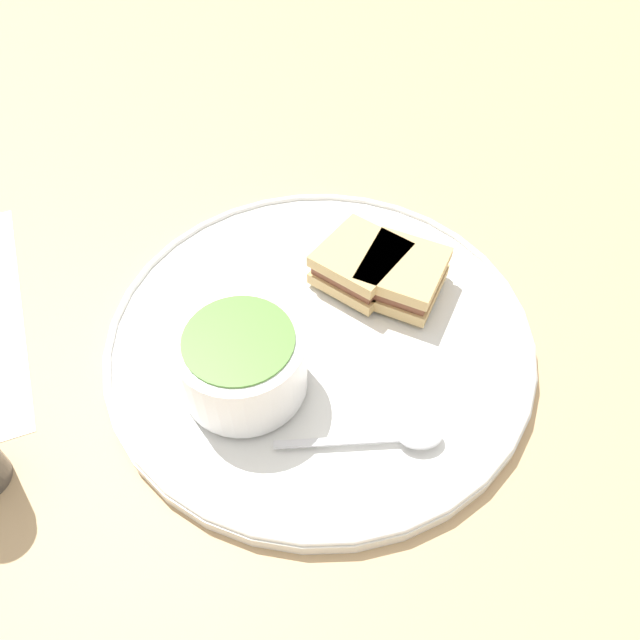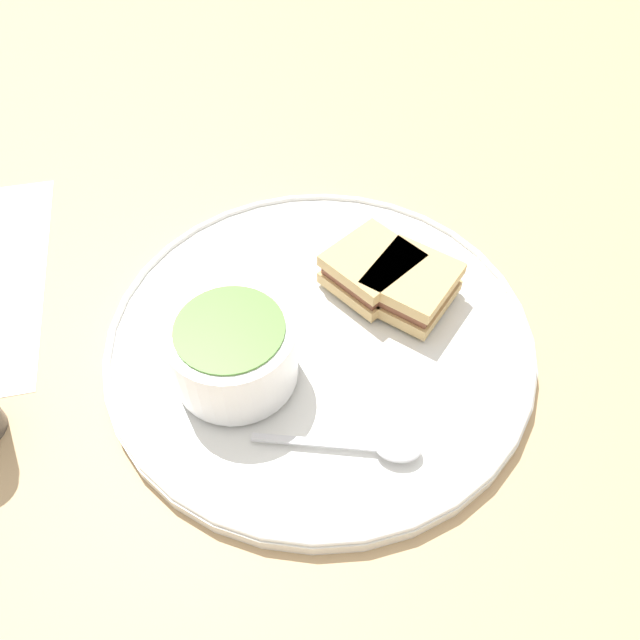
{
  "view_description": "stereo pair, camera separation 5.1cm",
  "coord_description": "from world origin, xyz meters",
  "px_view_note": "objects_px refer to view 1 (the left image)",
  "views": [
    {
      "loc": [
        -0.21,
        -0.24,
        0.43
      ],
      "look_at": [
        0.0,
        0.0,
        0.03
      ],
      "focal_mm": 35.0,
      "sensor_mm": 36.0,
      "label": 1
    },
    {
      "loc": [
        -0.17,
        -0.27,
        0.43
      ],
      "look_at": [
        0.0,
        0.0,
        0.03
      ],
      "focal_mm": 35.0,
      "sensor_mm": 36.0,
      "label": 2
    }
  ],
  "objects_px": {
    "soup_bowl": "(243,362)",
    "sandwich_half_near": "(402,276)",
    "spoon": "(405,436)",
    "sandwich_half_far": "(360,263)"
  },
  "relations": [
    {
      "from": "soup_bowl",
      "to": "sandwich_half_far",
      "type": "distance_m",
      "value": 0.15
    },
    {
      "from": "soup_bowl",
      "to": "sandwich_half_near",
      "type": "distance_m",
      "value": 0.17
    },
    {
      "from": "spoon",
      "to": "sandwich_half_near",
      "type": "relative_size",
      "value": 1.19
    },
    {
      "from": "sandwich_half_far",
      "to": "sandwich_half_near",
      "type": "bearing_deg",
      "value": -63.69
    },
    {
      "from": "spoon",
      "to": "sandwich_half_far",
      "type": "xyz_separation_m",
      "value": [
        0.09,
        0.14,
        0.01
      ]
    },
    {
      "from": "soup_bowl",
      "to": "spoon",
      "type": "bearing_deg",
      "value": -63.05
    },
    {
      "from": "soup_bowl",
      "to": "spoon",
      "type": "distance_m",
      "value": 0.13
    },
    {
      "from": "soup_bowl",
      "to": "spoon",
      "type": "relative_size",
      "value": 0.91
    },
    {
      "from": "soup_bowl",
      "to": "sandwich_half_near",
      "type": "relative_size",
      "value": 1.08
    },
    {
      "from": "spoon",
      "to": "sandwich_half_far",
      "type": "distance_m",
      "value": 0.17
    }
  ]
}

